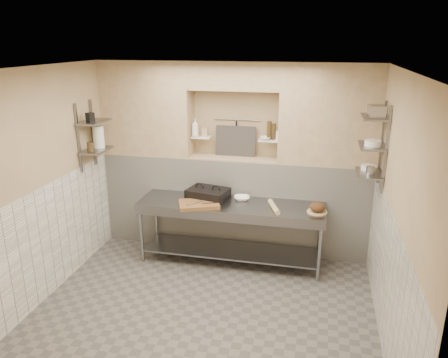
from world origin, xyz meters
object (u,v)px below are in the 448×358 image
(bread_loaf, at_px, (317,207))
(jug_left, at_px, (99,137))
(bottle_soap, at_px, (195,128))
(mixing_bowl, at_px, (242,198))
(panini_press, at_px, (208,194))
(rolling_pin, at_px, (274,207))
(cutting_board, at_px, (199,204))
(prep_table, at_px, (231,221))
(bowl_alcove, at_px, (265,138))

(bread_loaf, height_order, jug_left, jug_left)
(bottle_soap, bearing_deg, mixing_bowl, -23.57)
(panini_press, relative_size, rolling_pin, 1.40)
(cutting_board, height_order, rolling_pin, rolling_pin)
(mixing_bowl, bearing_deg, prep_table, -123.42)
(rolling_pin, xyz_separation_m, bottle_soap, (-1.25, 0.59, 0.91))
(bottle_soap, bearing_deg, prep_table, -38.85)
(mixing_bowl, height_order, bottle_soap, bottle_soap)
(prep_table, xyz_separation_m, mixing_bowl, (0.12, 0.19, 0.28))
(panini_press, bearing_deg, bowl_alcove, 40.42)
(bowl_alcove, bearing_deg, mixing_bowl, -127.97)
(rolling_pin, xyz_separation_m, bowl_alcove, (-0.22, 0.60, 0.80))
(prep_table, xyz_separation_m, rolling_pin, (0.61, -0.07, 0.29))
(bottle_soap, bearing_deg, bowl_alcove, 0.29)
(prep_table, distance_m, bottle_soap, 1.46)
(prep_table, bearing_deg, panini_press, 161.06)
(panini_press, height_order, bottle_soap, bottle_soap)
(mixing_bowl, bearing_deg, panini_press, -172.67)
(bowl_alcove, bearing_deg, cutting_board, -139.20)
(bread_loaf, bearing_deg, jug_left, 179.45)
(rolling_pin, height_order, jug_left, jug_left)
(prep_table, xyz_separation_m, bottle_soap, (-0.65, 0.52, 1.21))
(panini_press, distance_m, rolling_pin, 0.99)
(cutting_board, xyz_separation_m, mixing_bowl, (0.54, 0.35, 0.00))
(bread_loaf, relative_size, jug_left, 0.68)
(panini_press, distance_m, jug_left, 1.75)
(prep_table, relative_size, panini_press, 4.16)
(panini_press, distance_m, bread_loaf, 1.55)
(mixing_bowl, distance_m, jug_left, 2.21)
(mixing_bowl, xyz_separation_m, bread_loaf, (1.06, -0.25, 0.05))
(prep_table, height_order, bottle_soap, bottle_soap)
(cutting_board, distance_m, rolling_pin, 1.02)
(rolling_pin, distance_m, jug_left, 2.65)
(prep_table, distance_m, bowl_alcove, 1.27)
(mixing_bowl, relative_size, bowl_alcove, 1.46)
(cutting_board, relative_size, bread_loaf, 2.58)
(prep_table, height_order, bread_loaf, bread_loaf)
(prep_table, xyz_separation_m, panini_press, (-0.36, 0.12, 0.33))
(bowl_alcove, relative_size, jug_left, 0.49)
(panini_press, relative_size, cutting_board, 1.16)
(bread_loaf, bearing_deg, mixing_bowl, 166.87)
(bread_loaf, distance_m, jug_left, 3.19)
(rolling_pin, relative_size, jug_left, 1.45)
(panini_press, xyz_separation_m, mixing_bowl, (0.48, 0.06, -0.05))
(cutting_board, relative_size, bottle_soap, 1.99)
(cutting_board, xyz_separation_m, jug_left, (-1.50, 0.13, 0.84))
(mixing_bowl, distance_m, bottle_soap, 1.25)
(bread_loaf, distance_m, bowl_alcove, 1.24)
(cutting_board, height_order, bottle_soap, bottle_soap)
(prep_table, relative_size, cutting_board, 4.82)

